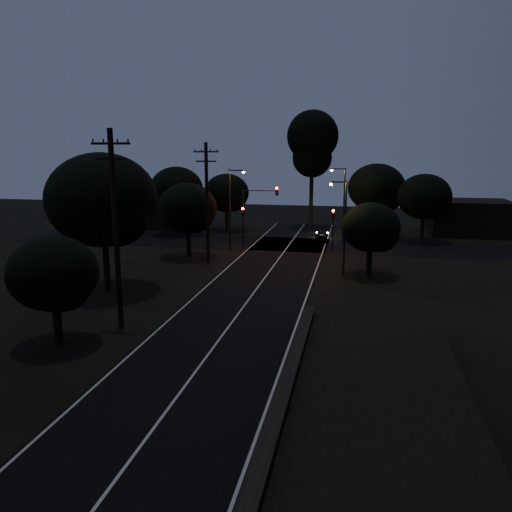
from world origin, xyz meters
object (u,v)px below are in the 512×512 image
at_px(streetlight_c, 343,221).
at_px(utility_pole_far, 207,201).
at_px(signal_right, 333,222).
at_px(car, 322,235).
at_px(tall_pine, 312,143).
at_px(streetlight_a, 232,204).
at_px(signal_mast, 259,205).
at_px(signal_left, 243,219).
at_px(streetlight_b, 342,200).
at_px(utility_pole_mid, 115,227).

bearing_deg(streetlight_c, utility_pole_far, 170.40).
bearing_deg(signal_right, car, 105.94).
xyz_separation_m(streetlight_c, car, (-2.63, 14.89, -3.76)).
bearing_deg(utility_pole_far, tall_pine, 73.07).
height_order(streetlight_a, car, streetlight_a).
bearing_deg(tall_pine, car, -77.72).
bearing_deg(tall_pine, signal_mast, -104.62).
xyz_separation_m(tall_pine, signal_left, (-5.60, -15.01, -7.83)).
distance_m(signal_mast, car, 8.69).
relative_size(streetlight_b, streetlight_c, 1.07).
height_order(tall_pine, streetlight_c, tall_pine).
distance_m(signal_mast, streetlight_b, 9.15).
relative_size(streetlight_a, streetlight_b, 1.00).
height_order(signal_left, streetlight_a, streetlight_a).
xyz_separation_m(tall_pine, streetlight_a, (-6.31, -17.00, -6.03)).
distance_m(signal_right, streetlight_c, 10.18).
relative_size(streetlight_b, car, 2.32).
xyz_separation_m(signal_right, car, (-1.40, 4.90, -2.25)).
xyz_separation_m(streetlight_a, streetlight_c, (11.14, -8.00, -0.29)).
bearing_deg(utility_pole_mid, streetlight_b, 68.70).
xyz_separation_m(signal_left, streetlight_c, (10.43, -9.99, 1.51)).
xyz_separation_m(utility_pole_mid, tall_pine, (7.00, 40.00, 4.93)).
relative_size(utility_pole_mid, signal_mast, 1.76).
bearing_deg(tall_pine, signal_left, -110.46).
xyz_separation_m(utility_pole_far, streetlight_c, (11.83, -2.00, -1.13)).
bearing_deg(streetlight_b, signal_mast, -154.01).
xyz_separation_m(tall_pine, signal_mast, (-3.91, -15.01, -6.33)).
relative_size(utility_pole_far, streetlight_c, 1.40).
relative_size(signal_right, streetlight_c, 0.55).
bearing_deg(car, streetlight_c, 96.84).
height_order(utility_pole_mid, utility_pole_far, utility_pole_mid).
xyz_separation_m(utility_pole_mid, streetlight_c, (11.83, 15.00, -1.39)).
distance_m(signal_left, signal_right, 9.20).
xyz_separation_m(signal_right, streetlight_b, (0.71, 4.01, 1.80)).
distance_m(utility_pole_mid, signal_mast, 25.22).
distance_m(signal_right, signal_mast, 7.66).
bearing_deg(signal_right, streetlight_a, -168.66).
height_order(streetlight_b, streetlight_c, streetlight_b).
xyz_separation_m(utility_pole_far, streetlight_b, (11.31, 12.00, -0.85)).
distance_m(signal_right, car, 5.57).
distance_m(utility_pole_mid, streetlight_c, 19.15).
bearing_deg(signal_left, streetlight_a, -109.59).
xyz_separation_m(utility_pole_mid, signal_right, (10.60, 24.99, -2.90)).
distance_m(tall_pine, signal_right, 17.31).
distance_m(utility_pole_far, car, 16.58).
distance_m(streetlight_b, streetlight_c, 14.01).
height_order(signal_right, streetlight_a, streetlight_a).
bearing_deg(utility_pole_far, signal_left, 80.06).
bearing_deg(utility_pole_far, car, 54.48).
relative_size(utility_pole_far, streetlight_b, 1.31).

